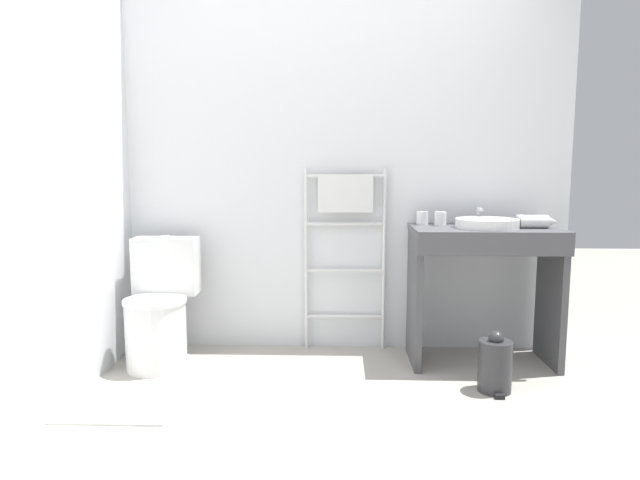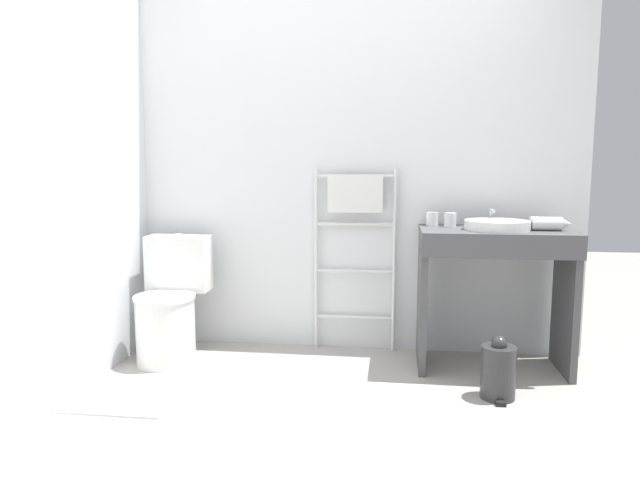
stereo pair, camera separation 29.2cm
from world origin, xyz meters
name	(u,v)px [view 2 (the right image)]	position (x,y,z in m)	size (l,w,h in m)	color
ground_plane	(322,445)	(0.00, 0.00, 0.00)	(12.00, 12.00, 0.00)	#A8A399
wall_back	(349,154)	(0.00, 1.43, 1.29)	(2.99, 0.12, 2.57)	silver
wall_side	(83,153)	(-1.44, 0.68, 1.29)	(0.12, 2.03, 2.57)	silver
toilet	(170,307)	(-1.09, 1.00, 0.34)	(0.40, 0.53, 0.78)	white
towel_radiator	(355,220)	(0.05, 1.32, 0.87)	(0.54, 0.06, 1.20)	silver
vanity_counter	(494,276)	(0.89, 1.07, 0.56)	(0.87, 0.51, 0.84)	#4C4C51
sink_basin	(497,225)	(0.89, 1.06, 0.87)	(0.37, 0.37, 0.06)	white
faucet	(492,214)	(0.89, 1.25, 0.92)	(0.02, 0.10, 0.11)	silver
cup_near_wall	(432,219)	(0.53, 1.23, 0.89)	(0.07, 0.07, 0.08)	white
cup_near_edge	(450,220)	(0.64, 1.18, 0.89)	(0.07, 0.07, 0.09)	white
hair_dryer	(548,223)	(1.18, 1.07, 0.88)	(0.22, 0.19, 0.08)	white
trash_bin	(498,371)	(0.85, 0.63, 0.15)	(0.18, 0.21, 0.34)	#333335
bath_mat	(121,400)	(-1.09, 0.32, 0.01)	(0.56, 0.36, 0.01)	silver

